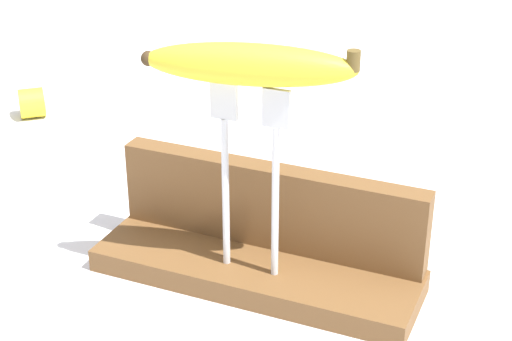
{
  "coord_description": "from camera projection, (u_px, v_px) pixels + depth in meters",
  "views": [
    {
      "loc": [
        0.28,
        -0.64,
        0.46
      ],
      "look_at": [
        0.0,
        0.0,
        0.12
      ],
      "focal_mm": 57.81,
      "sensor_mm": 36.0,
      "label": 1
    }
  ],
  "objects": [
    {
      "name": "fork_stand_center",
      "position": [
        250.0,
        164.0,
        0.76
      ],
      "size": [
        0.08,
        0.01,
        0.19
      ],
      "color": "silver",
      "rests_on": "wooden_board"
    },
    {
      "name": "board_backstop",
      "position": [
        271.0,
        206.0,
        0.83
      ],
      "size": [
        0.32,
        0.03,
        0.09
      ],
      "primitive_type": "cube",
      "color": "brown",
      "rests_on": "wooden_board"
    },
    {
      "name": "ground_plane",
      "position": [
        256.0,
        281.0,
        0.83
      ],
      "size": [
        3.0,
        3.0,
        0.0
      ],
      "primitive_type": "plane",
      "color": "silver"
    },
    {
      "name": "banana_raised_center",
      "position": [
        250.0,
        64.0,
        0.72
      ],
      "size": [
        0.2,
        0.08,
        0.04
      ],
      "color": "yellow",
      "rests_on": "fork_stand_center"
    },
    {
      "name": "wooden_board",
      "position": [
        256.0,
        271.0,
        0.82
      ],
      "size": [
        0.33,
        0.1,
        0.02
      ],
      "primitive_type": "cube",
      "color": "brown",
      "rests_on": "ground"
    },
    {
      "name": "banana_chunk_near",
      "position": [
        32.0,
        103.0,
        1.21
      ],
      "size": [
        0.06,
        0.06,
        0.04
      ],
      "color": "yellow",
      "rests_on": "ground"
    }
  ]
}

